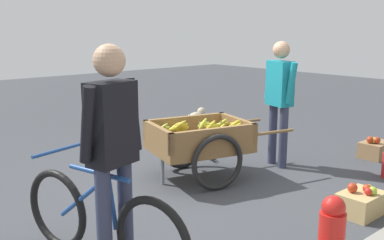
{
  "coord_description": "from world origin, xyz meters",
  "views": [
    {
      "loc": [
        3.1,
        3.64,
        1.77
      ],
      "look_at": [
        -0.12,
        -0.05,
        0.75
      ],
      "focal_mm": 41.77,
      "sensor_mm": 36.0,
      "label": 1
    }
  ],
  "objects_px": {
    "cyclist_person": "(112,140)",
    "fruit_cart": "(200,142)",
    "bicycle": "(101,221)",
    "apple_crate": "(375,149)",
    "vendor_person": "(280,93)",
    "dog": "(196,117)",
    "mixed_fruit_crate": "(361,202)"
  },
  "relations": [
    {
      "from": "cyclist_person",
      "to": "dog",
      "type": "distance_m",
      "value": 4.52
    },
    {
      "from": "bicycle",
      "to": "dog",
      "type": "height_order",
      "value": "bicycle"
    },
    {
      "from": "bicycle",
      "to": "cyclist_person",
      "type": "xyz_separation_m",
      "value": [
        -0.04,
        0.15,
        0.65
      ]
    },
    {
      "from": "fruit_cart",
      "to": "dog",
      "type": "xyz_separation_m",
      "value": [
        -1.53,
        -1.79,
        -0.17
      ]
    },
    {
      "from": "bicycle",
      "to": "cyclist_person",
      "type": "relative_size",
      "value": 0.97
    },
    {
      "from": "cyclist_person",
      "to": "mixed_fruit_crate",
      "type": "xyz_separation_m",
      "value": [
        -2.31,
        0.67,
        -0.88
      ]
    },
    {
      "from": "fruit_cart",
      "to": "bicycle",
      "type": "bearing_deg",
      "value": 27.63
    },
    {
      "from": "fruit_cart",
      "to": "vendor_person",
      "type": "xyz_separation_m",
      "value": [
        -1.11,
        0.28,
        0.52
      ]
    },
    {
      "from": "mixed_fruit_crate",
      "to": "apple_crate",
      "type": "bearing_deg",
      "value": -156.49
    },
    {
      "from": "bicycle",
      "to": "cyclist_person",
      "type": "bearing_deg",
      "value": 104.31
    },
    {
      "from": "bicycle",
      "to": "apple_crate",
      "type": "relative_size",
      "value": 3.69
    },
    {
      "from": "vendor_person",
      "to": "dog",
      "type": "distance_m",
      "value": 2.22
    },
    {
      "from": "vendor_person",
      "to": "fruit_cart",
      "type": "bearing_deg",
      "value": -14.43
    },
    {
      "from": "cyclist_person",
      "to": "mixed_fruit_crate",
      "type": "height_order",
      "value": "cyclist_person"
    },
    {
      "from": "vendor_person",
      "to": "apple_crate",
      "type": "relative_size",
      "value": 3.64
    },
    {
      "from": "dog",
      "to": "apple_crate",
      "type": "distance_m",
      "value": 2.89
    },
    {
      "from": "bicycle",
      "to": "dog",
      "type": "xyz_separation_m",
      "value": [
        -3.41,
        -2.77,
        -0.08
      ]
    },
    {
      "from": "fruit_cart",
      "to": "apple_crate",
      "type": "height_order",
      "value": "fruit_cart"
    },
    {
      "from": "fruit_cart",
      "to": "dog",
      "type": "relative_size",
      "value": 2.85
    },
    {
      "from": "apple_crate",
      "to": "bicycle",
      "type": "bearing_deg",
      "value": 0.37
    },
    {
      "from": "vendor_person",
      "to": "cyclist_person",
      "type": "bearing_deg",
      "value": 16.03
    },
    {
      "from": "cyclist_person",
      "to": "mixed_fruit_crate",
      "type": "relative_size",
      "value": 3.79
    },
    {
      "from": "dog",
      "to": "mixed_fruit_crate",
      "type": "height_order",
      "value": "dog"
    },
    {
      "from": "cyclist_person",
      "to": "dog",
      "type": "xyz_separation_m",
      "value": [
        -3.37,
        -2.92,
        -0.73
      ]
    },
    {
      "from": "vendor_person",
      "to": "mixed_fruit_crate",
      "type": "bearing_deg",
      "value": 67.17
    },
    {
      "from": "cyclist_person",
      "to": "fruit_cart",
      "type": "bearing_deg",
      "value": -148.45
    },
    {
      "from": "dog",
      "to": "cyclist_person",
      "type": "bearing_deg",
      "value": 40.86
    },
    {
      "from": "dog",
      "to": "vendor_person",
      "type": "bearing_deg",
      "value": 78.47
    },
    {
      "from": "fruit_cart",
      "to": "mixed_fruit_crate",
      "type": "bearing_deg",
      "value": 104.51
    },
    {
      "from": "dog",
      "to": "apple_crate",
      "type": "relative_size",
      "value": 1.42
    },
    {
      "from": "bicycle",
      "to": "dog",
      "type": "distance_m",
      "value": 4.4
    },
    {
      "from": "fruit_cart",
      "to": "dog",
      "type": "bearing_deg",
      "value": -130.58
    }
  ]
}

